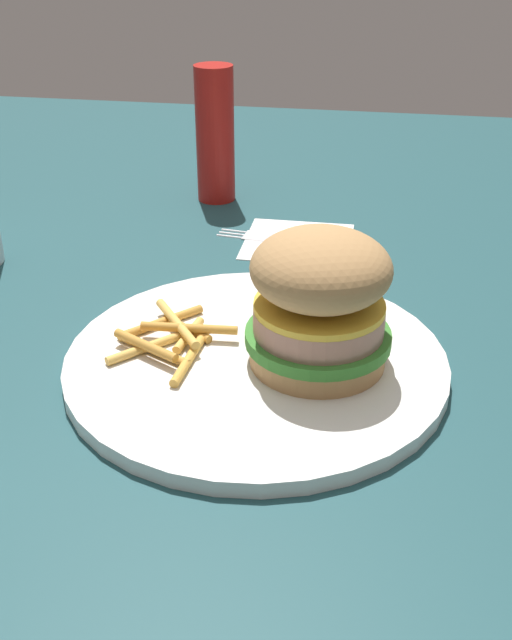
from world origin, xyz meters
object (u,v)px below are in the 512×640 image
Objects in this scene: sandwich at (320,300)px; fries_pile at (171,337)px; ketchup_bottle at (215,135)px; plate at (256,362)px; napkin at (298,241)px; fork at (297,239)px.

fries_pile is (0.11, -0.01, -0.05)m from sandwich.
ketchup_bottle is (0.04, -0.35, 0.06)m from fries_pile.
ketchup_bottle reaches higher than fries_pile.
sandwich reaches higher than plate.
napkin is (0.04, -0.25, -0.06)m from sandwich.
fork is (0.00, -0.25, -0.00)m from plate.
plate is 0.25m from napkin.
sandwich is at bearing 113.55° from ketchup_bottle.
plate is 0.25m from fork.
plate is 1.65× the size of fork.
fork is (0.00, -0.00, 0.00)m from napkin.
sandwich is at bearing 179.02° from plate.
napkin is (-0.00, -0.25, -0.01)m from plate.
sandwich reaches higher than fork.
plate is 2.51× the size of fries_pile.
sandwich reaches higher than fries_pile.
ketchup_bottle reaches higher than napkin.
fork is 1.13× the size of ketchup_bottle.
plate is 2.69× the size of sandwich.
sandwich is 0.61× the size of fork.
napkin is 0.63× the size of fork.
fries_pile reaches higher than napkin.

